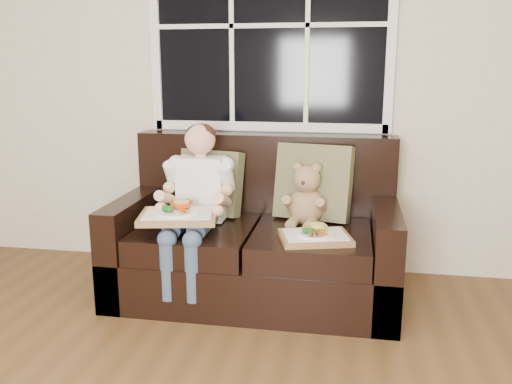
% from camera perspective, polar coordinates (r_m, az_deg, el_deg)
% --- Properties ---
extents(window_back, '(1.62, 0.04, 1.37)m').
position_cam_1_polar(window_back, '(3.69, 1.42, 17.10)').
color(window_back, black).
rests_on(window_back, room_walls).
extents(loveseat, '(1.70, 0.92, 0.96)m').
position_cam_1_polar(loveseat, '(3.40, 0.10, -5.50)').
color(loveseat, black).
rests_on(loveseat, ground).
extents(pillow_left, '(0.45, 0.28, 0.43)m').
position_cam_1_polar(pillow_left, '(3.52, -4.81, 1.00)').
color(pillow_left, olive).
rests_on(pillow_left, loveseat).
extents(pillow_right, '(0.50, 0.30, 0.48)m').
position_cam_1_polar(pillow_right, '(3.41, 6.08, 1.02)').
color(pillow_right, olive).
rests_on(pillow_right, loveseat).
extents(child, '(0.41, 0.61, 0.94)m').
position_cam_1_polar(child, '(3.27, -6.24, 0.02)').
color(child, white).
rests_on(child, loveseat).
extents(teddy_bear, '(0.25, 0.31, 0.39)m').
position_cam_1_polar(teddy_bear, '(3.32, 5.32, -0.69)').
color(teddy_bear, '#9F7854').
rests_on(teddy_bear, loveseat).
extents(tray_left, '(0.49, 0.41, 0.10)m').
position_cam_1_polar(tray_left, '(3.10, -8.17, -2.33)').
color(tray_left, '#9A6745').
rests_on(tray_left, child).
extents(tray_right, '(0.45, 0.38, 0.09)m').
position_cam_1_polar(tray_right, '(3.03, 6.24, -4.60)').
color(tray_right, '#9A6745').
rests_on(tray_right, loveseat).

